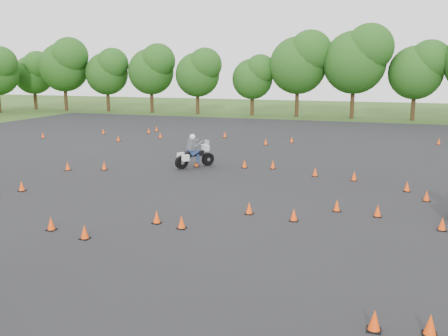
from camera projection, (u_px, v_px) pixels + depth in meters
name	position (u px, v px, depth m)	size (l,w,h in m)	color
ground	(190.00, 220.00, 18.37)	(140.00, 140.00, 0.00)	#2D5119
asphalt_pad	(237.00, 185.00, 23.95)	(62.00, 62.00, 0.00)	black
treeline	(364.00, 76.00, 49.55)	(86.46, 32.16, 10.82)	#1F4B15
traffic_cones	(227.00, 182.00, 23.42)	(36.33, 33.54, 0.45)	#FF470A
rider_grey	(194.00, 150.00, 27.95)	(2.48, 0.76, 1.91)	#46474E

